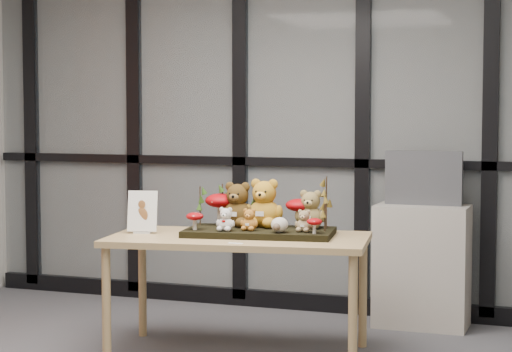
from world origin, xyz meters
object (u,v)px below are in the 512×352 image
at_px(diorama_tray, 260,232).
at_px(mushroom_front_right, 314,225).
at_px(display_table, 239,248).
at_px(sign_holder, 142,214).
at_px(monitor, 424,178).
at_px(bear_brown_medium, 238,202).
at_px(bear_small_yellow, 249,218).
at_px(mushroom_back_right, 299,211).
at_px(cabinet, 422,266).
at_px(bear_white_bow, 226,218).
at_px(bear_pooh_yellow, 264,201).
at_px(bear_beige_small, 304,220).
at_px(plush_cream_hedgehog, 280,224).
at_px(mushroom_front_left, 195,220).
at_px(bear_tan_back, 311,207).
at_px(mushroom_back_left, 221,208).

xyz_separation_m(diorama_tray, mushroom_front_right, (0.35, -0.08, 0.07)).
xyz_separation_m(display_table, sign_holder, (-0.58, -0.07, 0.18)).
height_order(display_table, monitor, monitor).
bearing_deg(bear_brown_medium, bear_small_yellow, -58.73).
xyz_separation_m(mushroom_back_right, cabinet, (0.58, 0.82, -0.42)).
height_order(bear_small_yellow, cabinet, bear_small_yellow).
bearing_deg(mushroom_back_right, bear_white_bow, -136.58).
distance_m(bear_pooh_yellow, bear_small_yellow, 0.20).
bearing_deg(mushroom_front_right, bear_white_bow, -172.90).
xyz_separation_m(bear_beige_small, cabinet, (0.49, 1.02, -0.40)).
bearing_deg(bear_brown_medium, bear_beige_small, -22.40).
bearing_deg(plush_cream_hedgehog, diorama_tray, 136.94).
xyz_separation_m(bear_beige_small, monitor, (0.49, 1.04, 0.18)).
xyz_separation_m(bear_pooh_yellow, bear_brown_medium, (-0.16, -0.02, -0.01)).
relative_size(bear_pooh_yellow, mushroom_back_right, 1.70).
relative_size(bear_pooh_yellow, plush_cream_hedgehog, 3.23).
height_order(display_table, bear_small_yellow, bear_small_yellow).
relative_size(bear_beige_small, cabinet, 0.17).
bearing_deg(bear_white_bow, bear_brown_medium, 85.06).
distance_m(bear_small_yellow, plush_cream_hedgehog, 0.19).
xyz_separation_m(bear_beige_small, mushroom_front_left, (-0.62, -0.13, -0.01)).
bearing_deg(bear_beige_small, diorama_tray, 165.65).
distance_m(bear_brown_medium, mushroom_back_right, 0.37).
relative_size(bear_pooh_yellow, bear_brown_medium, 1.08).
height_order(plush_cream_hedgehog, sign_holder, sign_holder).
xyz_separation_m(bear_tan_back, sign_holder, (-0.94, -0.30, -0.05)).
relative_size(diorama_tray, sign_holder, 3.40).
bearing_deg(diorama_tray, mushroom_back_left, 150.38).
relative_size(display_table, plush_cream_hedgehog, 16.29).
bearing_deg(monitor, bear_small_yellow, -126.19).
bearing_deg(mushroom_back_left, mushroom_front_left, -101.26).
height_order(sign_holder, monitor, monitor).
distance_m(bear_white_bow, mushroom_back_left, 0.29).
height_order(mushroom_front_left, sign_holder, sign_holder).
xyz_separation_m(mushroom_front_left, monitor, (1.11, 1.17, 0.19)).
bearing_deg(plush_cream_hedgehog, mushroom_back_right, 75.66).
relative_size(display_table, sign_holder, 6.30).
height_order(bear_beige_small, mushroom_back_left, mushroom_back_left).
distance_m(display_table, bear_pooh_yellow, 0.33).
distance_m(diorama_tray, bear_small_yellow, 0.12).
relative_size(bear_brown_medium, cabinet, 0.36).
xyz_separation_m(display_table, bear_brown_medium, (-0.07, 0.15, 0.25)).
distance_m(bear_brown_medium, monitor, 1.33).
bearing_deg(bear_pooh_yellow, bear_brown_medium, 179.84).
xyz_separation_m(bear_tan_back, bear_small_yellow, (-0.29, -0.23, -0.05)).
height_order(bear_pooh_yellow, mushroom_back_right, bear_pooh_yellow).
relative_size(bear_brown_medium, mushroom_front_left, 2.61).
distance_m(mushroom_back_left, cabinet, 1.44).
xyz_separation_m(diorama_tray, bear_small_yellow, (-0.03, -0.08, 0.09)).
distance_m(display_table, monitor, 1.43).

